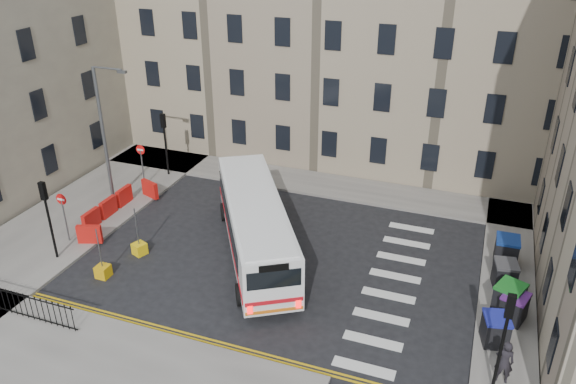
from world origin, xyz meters
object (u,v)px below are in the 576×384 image
Objects in this scene: bus at (255,223)px; wheelie_bin_e at (506,251)px; wheelie_bin_a at (495,329)px; pedestrian at (504,362)px; wheelie_bin_b at (514,307)px; streetlamp at (104,135)px; bollard_yellow at (103,271)px; wheelie_bin_d at (505,274)px; wheelie_bin_c at (509,298)px; bollard_chevron at (140,249)px.

bus is 7.83× the size of wheelie_bin_e.
wheelie_bin_a is 2.12m from pedestrian.
wheelie_bin_a is 1.85m from wheelie_bin_b.
bollard_yellow is (4.07, -6.44, -4.04)m from streetlamp.
streetlamp is 22.10m from wheelie_bin_e.
pedestrian reaches higher than wheelie_bin_d.
wheelie_bin_d is 0.72× the size of pedestrian.
pedestrian is at bearing -68.94° from wheelie_bin_c.
streetlamp is at bearing -20.21° from pedestrian.
pedestrian reaches higher than wheelie_bin_b.
wheelie_bin_c is at bearing -94.38° from wheelie_bin_d.
wheelie_bin_d reaches higher than wheelie_bin_a.
wheelie_bin_b is 2.28× the size of bollard_yellow.
pedestrian is (0.34, -2.07, 0.28)m from wheelie_bin_a.
streetlamp is at bearing 122.33° from bollard_yellow.
wheelie_bin_d is (-0.20, 1.87, -0.05)m from wheelie_bin_c.
wheelie_bin_a is 1.02× the size of wheelie_bin_d.
wheelie_bin_d is at bearing -25.62° from bus.
bus is 12.86m from pedestrian.
bollard_yellow and bollard_chevron have the same top height.
bus is at bearing -160.65° from wheelie_bin_c.
pedestrian is (0.08, -6.15, 0.27)m from wheelie_bin_d.
wheelie_bin_a is 16.99m from bollard_chevron.
wheelie_bin_a is at bearing -12.96° from streetlamp.
pedestrian is at bearing -1.90° from bollard_yellow.
wheelie_bin_c is at bearing 132.79° from wheelie_bin_b.
bus is at bearing 175.27° from wheelie_bin_d.
streetlamp reaches higher than bollard_yellow.
pedestrian is at bearing -99.71° from wheelie_bin_d.
wheelie_bin_a reaches higher than bollard_yellow.
wheelie_bin_c reaches higher than wheelie_bin_d.
wheelie_bin_b is at bearing 10.03° from bollard_yellow.
wheelie_bin_c reaches higher than bollard_chevron.
pedestrian is (0.06, -8.16, 0.20)m from wheelie_bin_e.
bus is 8.39× the size of wheelie_bin_d.
bollard_yellow is (-17.44, -1.48, -0.47)m from wheelie_bin_a.
bus is at bearing 36.44° from bollard_yellow.
streetlamp reaches higher than wheelie_bin_c.
wheelie_bin_c is 3.88m from wheelie_bin_e.
wheelie_bin_c is 1.88m from wheelie_bin_d.
wheelie_bin_b is 17.66m from bollard_chevron.
pedestrian is at bearing -17.82° from streetlamp.
bus is at bearing 20.95° from bollard_chevron.
wheelie_bin_d is 6.15m from pedestrian.
bollard_chevron is at bearing -158.24° from wheelie_bin_b.
wheelie_bin_e reaches higher than wheelie_bin_a.
wheelie_bin_e is at bearing 115.29° from wheelie_bin_c.
bollard_yellow is at bearing -174.87° from bus.
wheelie_bin_e reaches higher than wheelie_bin_d.
wheelie_bin_e is at bearing 113.94° from wheelie_bin_b.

